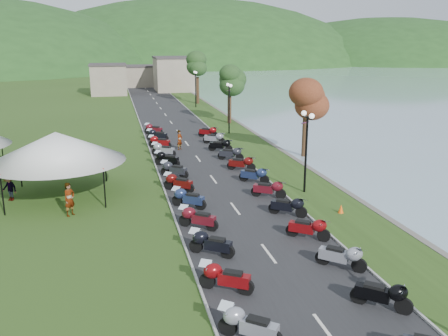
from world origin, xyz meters
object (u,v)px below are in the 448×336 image
pedestrian_c (11,200)px  pedestrian_b (54,167)px  pedestrian_a (71,215)px  vendor_tent_main (58,165)px

pedestrian_c → pedestrian_b: bearing=114.6°
pedestrian_a → pedestrian_b: bearing=53.5°
pedestrian_a → pedestrian_b: size_ratio=1.10×
pedestrian_a → pedestrian_c: pedestrian_a is taller
vendor_tent_main → pedestrian_b: vendor_tent_main is taller
pedestrian_c → vendor_tent_main: bearing=39.0°
pedestrian_b → pedestrian_c: size_ratio=1.03×
vendor_tent_main → pedestrian_c: size_ratio=3.30×
pedestrian_c → pedestrian_a: bearing=-6.5°
vendor_tent_main → pedestrian_b: bearing=99.2°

